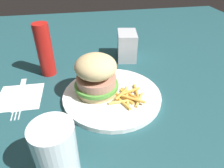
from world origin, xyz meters
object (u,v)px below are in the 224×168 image
object	(u,v)px
plate	(112,96)
sandwich	(96,75)
ketchup_bottle	(45,50)
fork	(19,96)
napkin_dispenser	(127,46)
fries_pile	(128,97)
drink_glass	(57,155)
napkin	(20,97)

from	to	relation	value
plate	sandwich	size ratio (longest dim) A/B	2.24
plate	ketchup_bottle	distance (m)	0.24
fork	napkin_dispenser	distance (m)	0.36
napkin_dispenser	ketchup_bottle	bearing A→B (deg)	112.26
fork	ketchup_bottle	size ratio (longest dim) A/B	1.13
sandwich	ketchup_bottle	xyz separation A→B (m)	(0.14, 0.13, 0.01)
fries_pile	drink_glass	bearing A→B (deg)	135.14
drink_glass	ketchup_bottle	bearing A→B (deg)	6.95
napkin	plate	bearing A→B (deg)	-100.73
sandwich	napkin_dispenser	xyz separation A→B (m)	(0.19, -0.13, -0.02)
sandwich	napkin_dispenser	size ratio (longest dim) A/B	1.22
sandwich	napkin_dispenser	distance (m)	0.23
plate	fries_pile	distance (m)	0.05
fries_pile	drink_glass	xyz separation A→B (m)	(-0.16, 0.16, 0.03)
fork	ketchup_bottle	world-z (taller)	ketchup_bottle
sandwich	napkin	world-z (taller)	sandwich
plate	fork	world-z (taller)	plate
fries_pile	fork	bearing A→B (deg)	75.76
napkin	fork	distance (m)	0.00
napkin_dispenser	plate	bearing A→B (deg)	166.63
plate	fries_pile	xyz separation A→B (m)	(-0.03, -0.04, 0.01)
sandwich	fork	world-z (taller)	sandwich
drink_glass	plate	bearing A→B (deg)	-33.61
napkin	ketchup_bottle	world-z (taller)	ketchup_bottle
drink_glass	fork	bearing A→B (deg)	25.20
napkin	napkin_dispenser	bearing A→B (deg)	-63.09
fries_pile	napkin_dispenser	xyz separation A→B (m)	(0.23, -0.05, 0.03)
drink_glass	ketchup_bottle	distance (m)	0.34
sandwich	drink_glass	bearing A→B (deg)	156.53
fries_pile	drink_glass	world-z (taller)	drink_glass
sandwich	napkin_dispenser	world-z (taller)	sandwich
sandwich	ketchup_bottle	distance (m)	0.19
fork	napkin_dispenser	size ratio (longest dim) A/B	1.91
fries_pile	fork	world-z (taller)	fries_pile
fork	fries_pile	bearing A→B (deg)	-104.24
fries_pile	ketchup_bottle	distance (m)	0.28
sandwich	fries_pile	xyz separation A→B (m)	(-0.04, -0.07, -0.05)
plate	sandwich	bearing A→B (deg)	67.25
fries_pile	plate	bearing A→B (deg)	54.63
sandwich	fries_pile	size ratio (longest dim) A/B	1.19
fries_pile	napkin	size ratio (longest dim) A/B	0.85
napkin	napkin_dispenser	xyz separation A→B (m)	(0.16, -0.32, 0.04)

